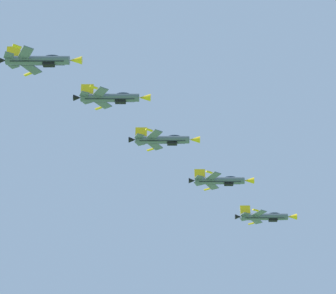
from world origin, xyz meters
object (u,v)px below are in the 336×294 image
fighter_jet_left_outer (111,98)px  fighter_jet_right_outer (39,60)px  fighter_jet_lead (265,217)px  fighter_jet_right_wing (164,140)px  fighter_jet_left_wing (221,181)px

fighter_jet_left_outer → fighter_jet_right_outer: fighter_jet_left_outer is taller
fighter_jet_lead → fighter_jet_right_wing: size_ratio=1.00×
fighter_jet_right_wing → fighter_jet_right_outer: size_ratio=1.00×
fighter_jet_left_outer → fighter_jet_left_wing: bearing=140.3°
fighter_jet_left_wing → fighter_jet_right_wing: bearing=-40.9°
fighter_jet_right_wing → fighter_jet_left_outer: size_ratio=1.00×
fighter_jet_lead → fighter_jet_right_outer: 73.64m
fighter_jet_right_outer → fighter_jet_lead: bearing=137.8°
fighter_jet_lead → fighter_jet_left_outer: 56.25m
fighter_jet_left_wing → fighter_jet_left_outer: 38.39m
fighter_jet_right_wing → fighter_jet_left_outer: bearing=-38.2°
fighter_jet_left_wing → fighter_jet_right_outer: (-29.63, -47.31, 0.54)m
fighter_jet_left_outer → fighter_jet_right_outer: 17.57m
fighter_jet_right_outer → fighter_jet_left_wing: bearing=138.3°
fighter_jet_lead → fighter_jet_left_outer: fighter_jet_left_outer is taller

